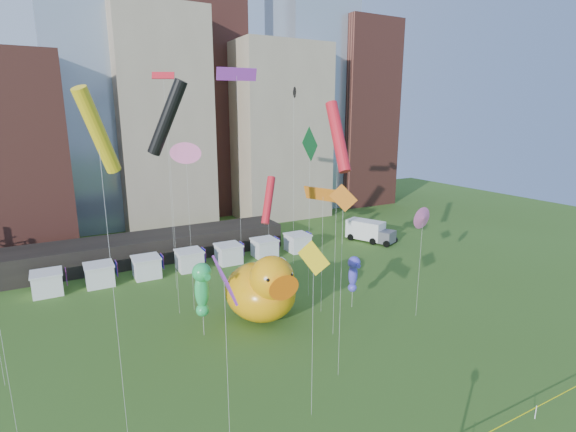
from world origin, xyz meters
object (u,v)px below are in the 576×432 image
seahorse_green (202,285)px  box_truck (369,231)px  big_duck (263,289)px  small_duck (276,269)px  seahorse_purple (354,271)px

seahorse_green → box_truck: bearing=22.6°
big_duck → box_truck: (24.50, 15.07, -1.48)m
box_truck → small_duck: bearing=177.6°
seahorse_green → seahorse_purple: (14.31, -1.63, -0.83)m
box_truck → big_duck: bearing=-171.9°
seahorse_green → small_duck: bearing=31.6°
small_duck → seahorse_green: bearing=-143.3°
small_duck → seahorse_purple: size_ratio=0.76×
big_duck → small_duck: size_ratio=2.15×
big_duck → box_truck: bearing=30.5°
seahorse_green → box_truck: (30.12, 15.31, -3.02)m
seahorse_green → seahorse_purple: seahorse_green is taller
big_duck → box_truck: size_ratio=1.15×
big_duck → small_duck: 9.49m
big_duck → seahorse_purple: (8.69, -1.86, 0.70)m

